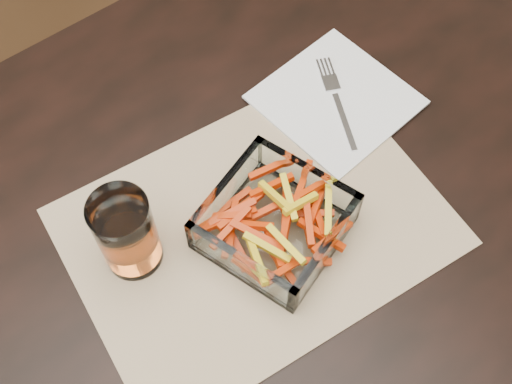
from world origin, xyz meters
TOP-DOWN VIEW (x-y plane):
  - dining_table at (0.00, 0.00)m, footprint 1.60×0.90m
  - placemat at (0.15, 0.01)m, footprint 0.48×0.38m
  - glass_bowl at (0.17, -0.01)m, footprint 0.19×0.19m
  - tumbler at (0.01, 0.07)m, footprint 0.07×0.07m
  - napkin at (0.36, 0.10)m, footprint 0.20×0.20m
  - fork at (0.36, 0.09)m, footprint 0.08×0.15m

SIDE VIEW (x-z plane):
  - dining_table at x=0.00m, z-range 0.29..1.04m
  - placemat at x=0.15m, z-range 0.75..0.75m
  - napkin at x=0.36m, z-range 0.75..0.76m
  - fork at x=0.36m, z-range 0.76..0.76m
  - glass_bowl at x=0.17m, z-range 0.75..0.81m
  - tumbler at x=0.01m, z-range 0.75..0.87m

